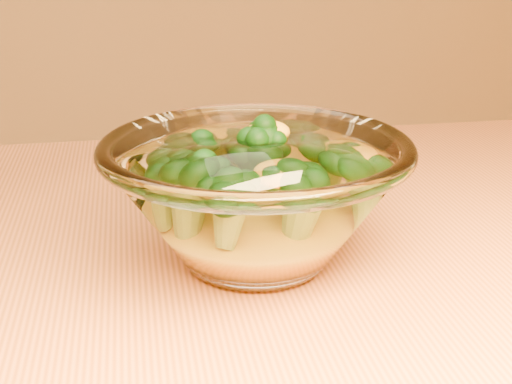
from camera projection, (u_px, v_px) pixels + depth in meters
table at (205, 381)px, 0.60m from camera, size 1.20×0.80×0.75m
glass_bowl at (256, 198)px, 0.57m from camera, size 0.25×0.25×0.11m
cheese_sauce at (256, 225)px, 0.58m from camera, size 0.14×0.14×0.04m
broccoli_heap at (254, 176)px, 0.57m from camera, size 0.17×0.16×0.08m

